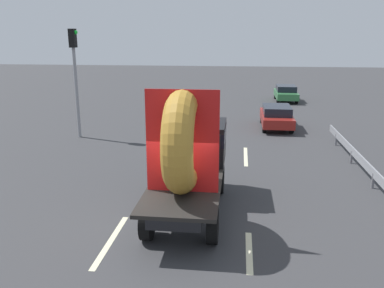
{
  "coord_description": "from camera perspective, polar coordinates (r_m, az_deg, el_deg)",
  "views": [
    {
      "loc": [
        1.76,
        -10.14,
        5.17
      ],
      "look_at": [
        0.34,
        1.88,
        1.88
      ],
      "focal_mm": 37.66,
      "sensor_mm": 36.0,
      "label": 1
    }
  ],
  "objects": [
    {
      "name": "ground_plane",
      "position": [
        11.51,
        -2.83,
        -11.49
      ],
      "size": [
        120.0,
        120.0,
        0.0
      ],
      "primitive_type": "plane",
      "color": "#38383A"
    },
    {
      "name": "flatbed_truck",
      "position": [
        11.88,
        -0.4,
        -1.02
      ],
      "size": [
        2.02,
        5.5,
        3.86
      ],
      "color": "black",
      "rests_on": "ground_plane"
    },
    {
      "name": "distant_sedan",
      "position": [
        23.55,
        11.87,
        3.9
      ],
      "size": [
        1.68,
        3.93,
        1.28
      ],
      "color": "black",
      "rests_on": "ground_plane"
    },
    {
      "name": "traffic_light",
      "position": [
        21.33,
        -16.24,
        10.35
      ],
      "size": [
        0.42,
        0.36,
        5.46
      ],
      "color": "gray",
      "rests_on": "ground_plane"
    },
    {
      "name": "guardrail",
      "position": [
        16.58,
        22.94,
        -2.3
      ],
      "size": [
        0.1,
        11.38,
        0.71
      ],
      "color": "gray",
      "rests_on": "ground_plane"
    },
    {
      "name": "lane_dash_left_near",
      "position": [
        10.95,
        -11.43,
        -13.28
      ],
      "size": [
        0.16,
        2.81,
        0.01
      ],
      "primitive_type": "cube",
      "rotation": [
        0.0,
        0.0,
        1.57
      ],
      "color": "beige",
      "rests_on": "ground_plane"
    },
    {
      "name": "lane_dash_left_far",
      "position": [
        18.28,
        -3.62,
        -1.24
      ],
      "size": [
        0.16,
        2.06,
        0.01
      ],
      "primitive_type": "cube",
      "rotation": [
        0.0,
        0.0,
        1.57
      ],
      "color": "beige",
      "rests_on": "ground_plane"
    },
    {
      "name": "lane_dash_right_near",
      "position": [
        10.35,
        8.09,
        -14.88
      ],
      "size": [
        0.16,
        2.0,
        0.01
      ],
      "primitive_type": "cube",
      "rotation": [
        0.0,
        0.0,
        1.57
      ],
      "color": "beige",
      "rests_on": "ground_plane"
    },
    {
      "name": "lane_dash_right_far",
      "position": [
        17.87,
        7.61,
        -1.73
      ],
      "size": [
        0.16,
        2.84,
        0.01
      ],
      "primitive_type": "cube",
      "rotation": [
        0.0,
        0.0,
        1.57
      ],
      "color": "beige",
      "rests_on": "ground_plane"
    },
    {
      "name": "oncoming_car",
      "position": [
        33.52,
        13.15,
        7.09
      ],
      "size": [
        1.64,
        3.82,
        1.25
      ],
      "color": "black",
      "rests_on": "ground_plane"
    }
  ]
}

